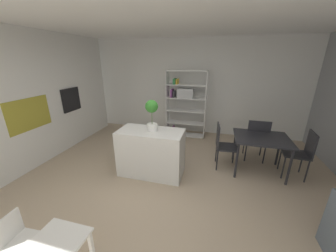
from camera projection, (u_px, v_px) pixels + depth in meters
name	position (u px, v px, depth m)	size (l,w,h in m)	color
ground_plane	(158.00, 186.00, 3.45)	(9.31, 9.31, 0.00)	tan
ceiling_slab	(154.00, 11.00, 2.51)	(6.77, 5.99, 0.06)	white
back_partition	(187.00, 87.00, 5.68)	(6.77, 0.06, 2.76)	silver
tall_cabinet_run_left	(11.00, 102.00, 3.71)	(0.64, 5.40, 2.76)	silver
cabinet_niche_splashback	(29.00, 114.00, 3.76)	(0.01, 0.92, 0.63)	#9E932D
built_in_oven	(71.00, 100.00, 4.78)	(0.06, 0.57, 0.58)	black
kitchen_island	(151.00, 152.00, 3.70)	(1.24, 0.61, 0.91)	silver
potted_plant_on_island	(152.00, 112.00, 3.44)	(0.23, 0.23, 0.58)	white
open_bookshelf	(185.00, 101.00, 5.42)	(1.13, 0.34, 1.90)	white
child_table	(58.00, 248.00, 1.90)	(0.52, 0.48, 0.48)	white
child_chair_left	(17.00, 239.00, 2.04)	(0.32, 0.32, 0.63)	silver
dining_table	(261.00, 141.00, 3.69)	(1.02, 0.84, 0.75)	#232328
dining_chair_island_side	(222.00, 143.00, 3.90)	(0.46, 0.45, 0.94)	#232328
dining_chair_window_side	(302.00, 151.00, 3.55)	(0.47, 0.44, 0.94)	#232328
dining_chair_far	(257.00, 137.00, 4.12)	(0.45, 0.45, 0.97)	#232328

